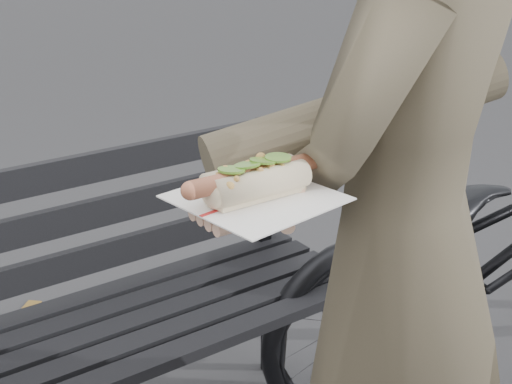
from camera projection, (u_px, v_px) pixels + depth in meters
park_bench at (71, 309)px, 1.79m from camera, size 1.50×0.44×0.88m
bicycle at (507, 239)px, 2.30m from camera, size 1.86×0.88×0.94m
person at (402, 251)px, 1.29m from camera, size 0.75×0.62×1.77m
held_hotdog at (334, 134)px, 1.08m from camera, size 0.62×0.30×0.20m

